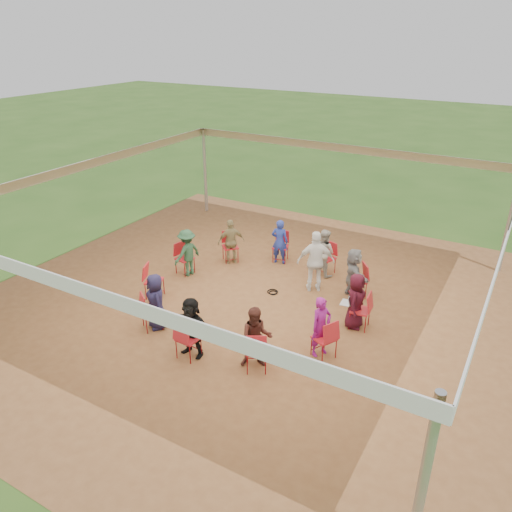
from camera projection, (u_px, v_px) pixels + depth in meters
The scene contains 27 objects.
ground at pixel (256, 304), 12.37m from camera, with size 80.00×80.00×0.00m, color #2E5219.
dirt_patch at pixel (256, 304), 12.37m from camera, with size 13.00×13.00×0.00m, color brown.
tent at pixel (256, 214), 11.37m from camera, with size 10.33×10.33×3.00m.
chair_0 at pixel (360, 310), 11.22m from camera, with size 0.42×0.44×0.90m, color red, non-canonical shape.
chair_1 at pixel (357, 281), 12.53m from camera, with size 0.42×0.44×0.90m, color red, non-canonical shape.
chair_2 at pixel (326, 258), 13.72m from camera, with size 0.42×0.44×0.90m, color red, non-canonical shape.
chair_3 at pixel (280, 247), 14.43m from camera, with size 0.42×0.44×0.90m, color red, non-canonical shape.
chair_4 at pixel (230, 247), 14.42m from camera, with size 0.42×0.44×0.90m, color red, non-canonical shape.
chair_5 at pixel (185, 259), 13.71m from camera, with size 0.42×0.44×0.90m, color red, non-canonical shape.
chair_6 at pixel (154, 281), 12.50m from camera, with size 0.42×0.44×0.90m, color red, non-canonical shape.
chair_7 at pixel (152, 311), 11.20m from camera, with size 0.42×0.44×0.90m, color red, non-canonical shape.
chair_8 at pixel (188, 339), 10.21m from camera, with size 0.42×0.44×0.90m, color red, non-canonical shape.
chair_9 at pixel (256, 350), 9.84m from camera, with size 0.42×0.44×0.90m, color red, non-canonical shape.
chair_10 at pixel (324, 338), 10.22m from camera, with size 0.42×0.44×0.90m, color red, non-canonical shape.
person_seated_0 at pixel (356, 301), 11.17m from camera, with size 0.65×0.36×1.32m, color #3A0C18.
person_seated_1 at pixel (353, 273), 12.42m from camera, with size 1.23×0.46×1.32m, color gray.
person_seated_2 at pixel (324, 252), 13.56m from camera, with size 0.64×0.37×1.32m, color #ACA698.
person_seated_3 at pixel (280, 242), 14.23m from camera, with size 0.48×0.32×1.32m, color navy.
person_seated_4 at pixel (231, 242), 14.23m from camera, with size 0.77×0.40×1.32m, color #978857.
person_seated_5 at pixel (187, 253), 13.54m from camera, with size 0.85×0.42×1.32m, color #285133.
person_seated_6 at pixel (156, 301), 11.15m from camera, with size 0.65×0.36×1.32m, color #201C3D.
person_seated_7 at pixel (191, 327), 10.21m from camera, with size 1.23×0.46×1.32m, color black.
person_seated_8 at pixel (256, 338), 9.86m from camera, with size 0.64×0.37×1.32m, color #522820.
person_seated_9 at pixel (321, 327), 10.22m from camera, with size 0.48×0.32×1.32m, color #8A1577.
standing_person at pixel (316, 261), 12.68m from camera, with size 0.96×0.49×1.63m, color white.
cable_coil at pixel (273, 292), 12.87m from camera, with size 0.33×0.33×0.03m.
laptop at pixel (348, 301), 11.25m from camera, with size 0.28×0.34×0.22m.
Camera 1 is at (5.36, -9.28, 6.29)m, focal length 35.00 mm.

